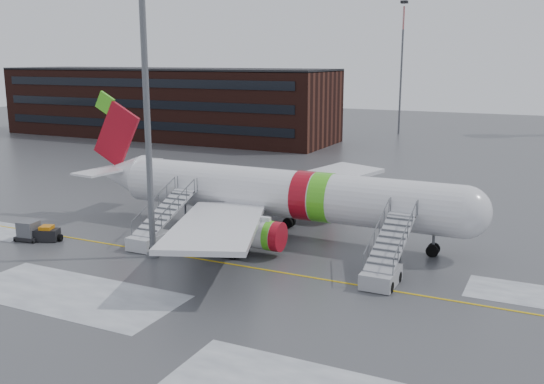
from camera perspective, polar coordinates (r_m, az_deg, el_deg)
The scene contains 10 objects.
ground at distance 43.42m, azimuth -3.34°, elevation -6.40°, with size 260.00×260.00×0.00m, color #494C4F.
airliner at distance 48.70m, azimuth 0.01°, elevation -0.11°, with size 35.03×32.97×11.18m.
airstair_fwd at distance 39.69m, azimuth 10.54°, elevation -6.80°, with size 2.05×7.70×3.48m.
airstair_aft at distance 47.31m, azimuth -10.97°, elevation -3.66°, with size 2.05×7.70×3.48m.
pushback_tug at distance 44.61m, azimuth -4.56°, elevation -4.85°, with size 3.11×2.39×1.74m.
uld_container at distance 51.36m, azimuth -21.92°, elevation -3.47°, with size 2.05×1.62×1.54m.
baggage_tractor at distance 50.75m, azimuth -20.41°, elevation -3.77°, with size 2.49×1.66×1.22m.
light_mast_near at distance 42.59m, azimuth -11.91°, elevation 12.18°, with size 1.20×1.20×27.18m.
terminal_building at distance 112.00m, azimuth -10.00°, elevation 8.29°, with size 62.00×16.11×12.30m.
light_mast_far_n at distance 117.27m, azimuth 12.12°, elevation 12.12°, with size 1.20×1.20×24.25m.
Camera 1 is at (20.04, -35.87, 14.04)m, focal length 40.00 mm.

